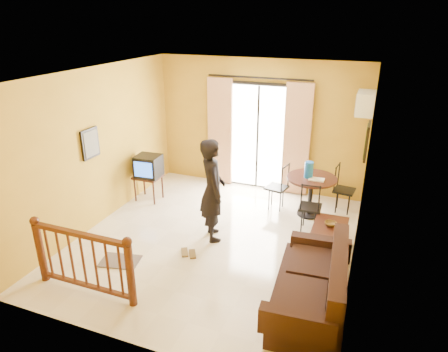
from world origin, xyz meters
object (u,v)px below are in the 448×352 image
at_px(television, 148,166).
at_px(coffee_table, 329,235).
at_px(standing_person, 213,190).
at_px(dining_table, 311,185).
at_px(sofa, 314,289).

bearing_deg(television, coffee_table, -13.68).
bearing_deg(standing_person, coffee_table, -114.64).
height_order(television, coffee_table, television).
bearing_deg(coffee_table, standing_person, -172.25).
relative_size(dining_table, coffee_table, 0.97).
height_order(coffee_table, standing_person, standing_person).
bearing_deg(coffee_table, dining_table, 113.50).
bearing_deg(coffee_table, sofa, -89.71).
distance_m(television, dining_table, 3.25).
height_order(sofa, standing_person, standing_person).
height_order(coffee_table, sofa, sofa).
xyz_separation_m(television, standing_person, (1.79, -0.91, 0.14)).
height_order(television, dining_table, television).
distance_m(dining_table, sofa, 2.75).
xyz_separation_m(television, coffee_table, (3.72, -0.65, -0.46)).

